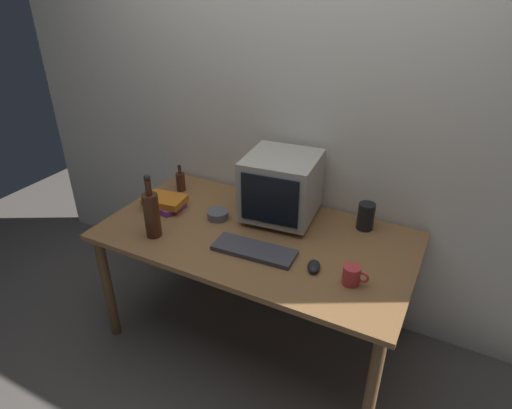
{
  "coord_description": "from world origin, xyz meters",
  "views": [
    {
      "loc": [
        0.91,
        -1.75,
        1.99
      ],
      "look_at": [
        0.0,
        0.0,
        0.91
      ],
      "focal_mm": 30.71,
      "sensor_mm": 36.0,
      "label": 1
    }
  ],
  "objects_px": {
    "keyboard": "(254,250)",
    "cd_spindle": "(218,215)",
    "crt_monitor": "(281,187)",
    "book_stack": "(165,203)",
    "mug": "(352,275)",
    "bottle_short": "(181,181)",
    "metal_canister": "(366,216)",
    "bottle_tall": "(152,213)",
    "computer_mouse": "(314,266)"
  },
  "relations": [
    {
      "from": "crt_monitor",
      "to": "bottle_short",
      "type": "bearing_deg",
      "value": 178.89
    },
    {
      "from": "computer_mouse",
      "to": "bottle_short",
      "type": "height_order",
      "value": "bottle_short"
    },
    {
      "from": "crt_monitor",
      "to": "bottle_short",
      "type": "distance_m",
      "value": 0.71
    },
    {
      "from": "keyboard",
      "to": "book_stack",
      "type": "distance_m",
      "value": 0.69
    },
    {
      "from": "keyboard",
      "to": "computer_mouse",
      "type": "xyz_separation_m",
      "value": [
        0.32,
        0.01,
        0.01
      ]
    },
    {
      "from": "book_stack",
      "to": "mug",
      "type": "height_order",
      "value": "mug"
    },
    {
      "from": "keyboard",
      "to": "cd_spindle",
      "type": "bearing_deg",
      "value": 145.92
    },
    {
      "from": "computer_mouse",
      "to": "book_stack",
      "type": "height_order",
      "value": "book_stack"
    },
    {
      "from": "book_stack",
      "to": "crt_monitor",
      "type": "bearing_deg",
      "value": 19.37
    },
    {
      "from": "bottle_tall",
      "to": "mug",
      "type": "bearing_deg",
      "value": 5.14
    },
    {
      "from": "keyboard",
      "to": "computer_mouse",
      "type": "relative_size",
      "value": 4.2
    },
    {
      "from": "bottle_tall",
      "to": "book_stack",
      "type": "relative_size",
      "value": 1.41
    },
    {
      "from": "keyboard",
      "to": "metal_canister",
      "type": "distance_m",
      "value": 0.65
    },
    {
      "from": "keyboard",
      "to": "mug",
      "type": "relative_size",
      "value": 3.5
    },
    {
      "from": "computer_mouse",
      "to": "bottle_short",
      "type": "xyz_separation_m",
      "value": [
        -1.05,
        0.39,
        0.05
      ]
    },
    {
      "from": "mug",
      "to": "cd_spindle",
      "type": "height_order",
      "value": "mug"
    },
    {
      "from": "bottle_short",
      "to": "keyboard",
      "type": "bearing_deg",
      "value": -28.25
    },
    {
      "from": "bottle_tall",
      "to": "cd_spindle",
      "type": "xyz_separation_m",
      "value": [
        0.21,
        0.31,
        -0.11
      ]
    },
    {
      "from": "keyboard",
      "to": "mug",
      "type": "height_order",
      "value": "mug"
    },
    {
      "from": "keyboard",
      "to": "book_stack",
      "type": "height_order",
      "value": "book_stack"
    },
    {
      "from": "computer_mouse",
      "to": "crt_monitor",
      "type": "bearing_deg",
      "value": 115.85
    },
    {
      "from": "bottle_short",
      "to": "metal_canister",
      "type": "bearing_deg",
      "value": 4.27
    },
    {
      "from": "computer_mouse",
      "to": "cd_spindle",
      "type": "distance_m",
      "value": 0.68
    },
    {
      "from": "crt_monitor",
      "to": "keyboard",
      "type": "xyz_separation_m",
      "value": [
        0.03,
        -0.38,
        -0.18
      ]
    },
    {
      "from": "bottle_tall",
      "to": "cd_spindle",
      "type": "relative_size",
      "value": 2.95
    },
    {
      "from": "bottle_short",
      "to": "cd_spindle",
      "type": "distance_m",
      "value": 0.44
    },
    {
      "from": "crt_monitor",
      "to": "cd_spindle",
      "type": "bearing_deg",
      "value": -150.14
    },
    {
      "from": "crt_monitor",
      "to": "computer_mouse",
      "type": "distance_m",
      "value": 0.54
    },
    {
      "from": "bottle_tall",
      "to": "keyboard",
      "type": "bearing_deg",
      "value": 11.05
    },
    {
      "from": "crt_monitor",
      "to": "keyboard",
      "type": "relative_size",
      "value": 1.0
    },
    {
      "from": "crt_monitor",
      "to": "metal_canister",
      "type": "bearing_deg",
      "value": 12.35
    },
    {
      "from": "book_stack",
      "to": "bottle_tall",
      "type": "bearing_deg",
      "value": -64.03
    },
    {
      "from": "book_stack",
      "to": "cd_spindle",
      "type": "xyz_separation_m",
      "value": [
        0.33,
        0.05,
        -0.02
      ]
    },
    {
      "from": "keyboard",
      "to": "bottle_short",
      "type": "height_order",
      "value": "bottle_short"
    },
    {
      "from": "mug",
      "to": "bottle_short",
      "type": "bearing_deg",
      "value": 161.83
    },
    {
      "from": "bottle_tall",
      "to": "bottle_short",
      "type": "bearing_deg",
      "value": 110.55
    },
    {
      "from": "bottle_short",
      "to": "mug",
      "type": "bearing_deg",
      "value": -18.17
    },
    {
      "from": "cd_spindle",
      "to": "metal_canister",
      "type": "height_order",
      "value": "metal_canister"
    },
    {
      "from": "bottle_tall",
      "to": "crt_monitor",
      "type": "bearing_deg",
      "value": 43.31
    },
    {
      "from": "keyboard",
      "to": "mug",
      "type": "bearing_deg",
      "value": -4.67
    },
    {
      "from": "bottle_short",
      "to": "book_stack",
      "type": "height_order",
      "value": "bottle_short"
    },
    {
      "from": "bottle_short",
      "to": "book_stack",
      "type": "distance_m",
      "value": 0.25
    },
    {
      "from": "bottle_short",
      "to": "bottle_tall",
      "type": "bearing_deg",
      "value": -69.45
    },
    {
      "from": "cd_spindle",
      "to": "metal_canister",
      "type": "distance_m",
      "value": 0.82
    },
    {
      "from": "keyboard",
      "to": "bottle_short",
      "type": "bearing_deg",
      "value": 148.46
    },
    {
      "from": "cd_spindle",
      "to": "metal_canister",
      "type": "bearing_deg",
      "value": 19.91
    },
    {
      "from": "book_stack",
      "to": "bottle_short",
      "type": "bearing_deg",
      "value": 104.18
    },
    {
      "from": "crt_monitor",
      "to": "book_stack",
      "type": "xyz_separation_m",
      "value": [
        -0.64,
        -0.23,
        -0.15
      ]
    },
    {
      "from": "crt_monitor",
      "to": "metal_canister",
      "type": "xyz_separation_m",
      "value": [
        0.46,
        0.1,
        -0.12
      ]
    },
    {
      "from": "keyboard",
      "to": "computer_mouse",
      "type": "distance_m",
      "value": 0.32
    }
  ]
}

